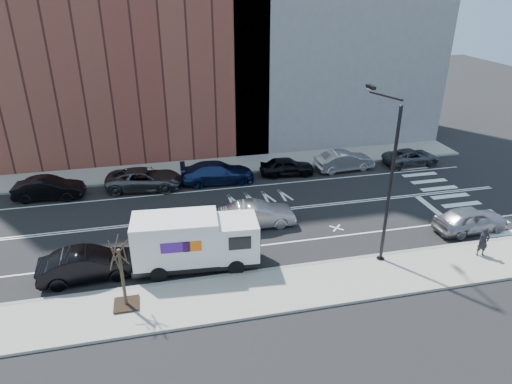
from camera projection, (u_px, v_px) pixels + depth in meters
name	position (u px, v px, depth m)	size (l,w,h in m)	color
ground	(236.00, 214.00, 31.17)	(120.00, 120.00, 0.00)	black
sidewalk_near	(267.00, 292.00, 23.37)	(44.00, 3.60, 0.15)	gray
sidewalk_far	(217.00, 166.00, 38.90)	(44.00, 3.60, 0.15)	gray
curb_near	(259.00, 271.00, 24.95)	(44.00, 0.25, 0.17)	gray
curb_far	(220.00, 174.00, 37.31)	(44.00, 0.25, 0.17)	gray
crosswalk	(444.00, 192.00, 34.37)	(3.00, 14.00, 0.01)	white
road_markings	(236.00, 214.00, 31.17)	(40.00, 8.60, 0.01)	white
bldg_brick	(107.00, 25.00, 38.64)	(26.00, 10.00, 22.00)	brown
streetlight	(387.00, 176.00, 24.31)	(0.44, 4.02, 9.34)	black
street_tree	(123.00, 283.00, 21.73)	(1.20, 1.20, 3.75)	black
fedex_van	(195.00, 241.00, 24.86)	(7.03, 2.86, 3.14)	black
far_parked_b	(49.00, 188.00, 33.09)	(1.70, 4.87, 1.60)	black
far_parked_c	(145.00, 179.00, 34.66)	(2.63, 5.71, 1.59)	#44464B
far_parked_d	(217.00, 172.00, 35.73)	(2.32, 5.72, 1.66)	navy
far_parked_e	(287.00, 166.00, 37.09)	(1.76, 4.38, 1.49)	black
far_parked_f	(344.00, 161.00, 38.04)	(1.72, 4.95, 1.63)	#9D9EA2
far_parked_g	(411.00, 157.00, 39.25)	(2.23, 4.83, 1.34)	#484B4F
driving_sedan	(257.00, 215.00, 29.41)	(1.71, 4.91, 1.62)	#AAAAAF
near_parked_rear_a	(88.00, 265.00, 24.23)	(1.78, 5.10, 1.68)	black
near_parked_front	(471.00, 220.00, 28.80)	(1.92, 4.77, 1.62)	#99999D
pedestrian	(483.00, 242.00, 25.93)	(0.66, 0.43, 1.80)	black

